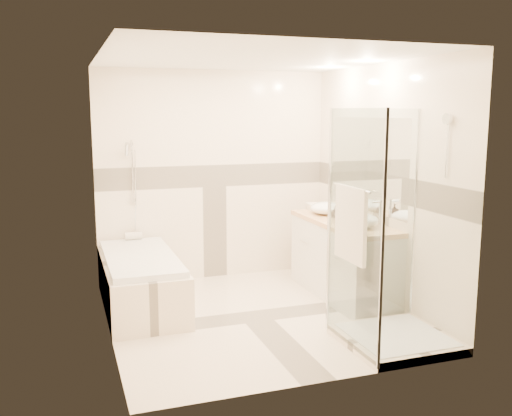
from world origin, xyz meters
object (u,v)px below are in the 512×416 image
object	(u,v)px
shower_enclosure	(381,287)
amenity_bottle_b	(336,212)
vanity	(343,258)
amenity_bottle_a	(348,215)
vessel_sink_near	(326,208)
vessel_sink_far	(361,220)
bathtub	(141,279)

from	to	relation	value
shower_enclosure	amenity_bottle_b	bearing A→B (deg)	79.18
vanity	shower_enclosure	distance (m)	1.31
amenity_bottle_a	amenity_bottle_b	distance (m)	0.29
vessel_sink_near	vessel_sink_far	world-z (taller)	vessel_sink_far
vanity	amenity_bottle_b	size ratio (longest dim) A/B	11.82
bathtub	amenity_bottle_b	xyz separation A→B (m)	(2.13, -0.19, 0.61)
vanity	vessel_sink_near	distance (m)	0.64
bathtub	vessel_sink_far	size ratio (longest dim) A/B	4.69
vessel_sink_far	amenity_bottle_b	distance (m)	0.56
bathtub	shower_enclosure	bearing A→B (deg)	-41.10
amenity_bottle_a	amenity_bottle_b	xyz separation A→B (m)	(0.00, 0.29, -0.02)
bathtub	vanity	size ratio (longest dim) A/B	1.05
bathtub	vessel_sink_near	bearing A→B (deg)	1.64
vanity	vessel_sink_far	bearing A→B (deg)	-92.86
bathtub	amenity_bottle_a	distance (m)	2.27
vessel_sink_far	amenity_bottle_b	size ratio (longest dim) A/B	2.64
vessel_sink_near	amenity_bottle_b	world-z (taller)	vessel_sink_near
bathtub	vanity	xyz separation A→B (m)	(2.15, -0.35, 0.12)
vessel_sink_far	shower_enclosure	bearing A→B (deg)	-107.38
vessel_sink_near	amenity_bottle_b	xyz separation A→B (m)	(0.00, -0.25, -0.00)
shower_enclosure	vanity	bearing A→B (deg)	77.03
vessel_sink_near	vessel_sink_far	size ratio (longest dim) A/B	0.98
amenity_bottle_a	amenity_bottle_b	world-z (taller)	amenity_bottle_a
amenity_bottle_b	vanity	bearing A→B (deg)	-82.72
shower_enclosure	vessel_sink_far	world-z (taller)	shower_enclosure
shower_enclosure	amenity_bottle_b	world-z (taller)	shower_enclosure
vanity	shower_enclosure	size ratio (longest dim) A/B	0.79
vanity	amenity_bottle_b	bearing A→B (deg)	97.28
vanity	amenity_bottle_b	world-z (taller)	amenity_bottle_b
vessel_sink_near	bathtub	bearing A→B (deg)	-178.36
vessel_sink_far	amenity_bottle_a	bearing A→B (deg)	90.00
bathtub	amenity_bottle_a	bearing A→B (deg)	-12.67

